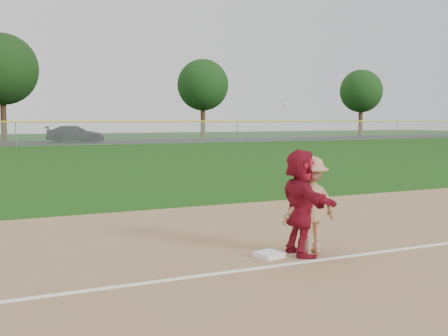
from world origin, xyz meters
name	(u,v)px	position (x,y,z in m)	size (l,w,h in m)	color
ground	(264,254)	(0.00, 0.00, 0.00)	(160.00, 160.00, 0.00)	#17460D
foul_line	(290,264)	(0.00, -0.80, 0.03)	(60.00, 0.10, 0.01)	white
parking_asphalt	(9,144)	(0.00, 46.00, 0.01)	(120.00, 10.00, 0.01)	black
first_base	(269,255)	(-0.07, -0.29, 0.06)	(0.37, 0.37, 0.08)	white
base_runner	(301,202)	(0.47, -0.37, 0.88)	(1.59, 0.51, 1.71)	maroon
car_right	(75,134)	(5.87, 46.10, 0.80)	(2.21, 5.43, 1.58)	black
first_base_play	(310,205)	(0.68, -0.31, 0.81)	(1.06, 0.70, 2.46)	#99999B
outfield_fence	(15,122)	(0.00, 40.00, 1.96)	(110.00, 0.12, 110.00)	#999EA0
tree_2	(2,69)	(0.00, 51.50, 7.06)	(7.00, 7.00, 10.58)	#332312
tree_3	(203,85)	(22.00, 52.80, 6.16)	(6.00, 6.00, 9.19)	#3E2816
tree_4	(361,91)	(44.00, 51.20, 5.85)	(5.60, 5.60, 8.67)	#3E2816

